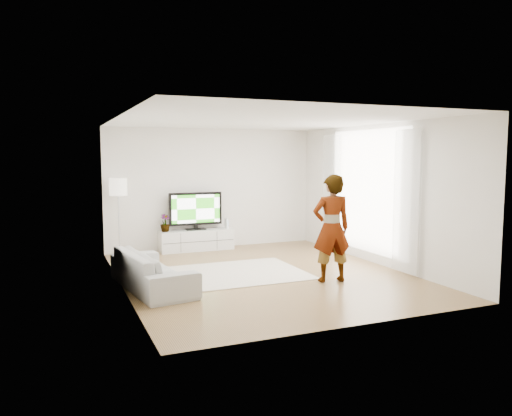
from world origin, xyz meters
name	(u,v)px	position (x,y,z in m)	size (l,w,h in m)	color
floor	(263,275)	(0.00, 0.00, 0.00)	(6.00, 6.00, 0.00)	olive
ceiling	(263,120)	(0.00, 0.00, 2.80)	(6.00, 6.00, 0.00)	white
wall_left	(121,204)	(-2.50, 0.00, 1.40)	(0.02, 6.00, 2.80)	silver
wall_right	(378,195)	(2.50, 0.00, 1.40)	(0.02, 6.00, 2.80)	silver
wall_back	(212,189)	(0.00, 3.00, 1.40)	(5.00, 0.02, 2.80)	silver
wall_front	(357,218)	(0.00, -3.00, 1.40)	(5.00, 0.02, 2.80)	silver
window	(368,191)	(2.48, 0.30, 1.45)	(0.01, 2.60, 2.50)	white
curtain_near	(407,201)	(2.40, -1.00, 1.35)	(0.04, 0.70, 2.60)	white
curtain_far	(331,192)	(2.40, 1.60, 1.35)	(0.04, 0.70, 2.60)	white
media_console	(196,240)	(-0.48, 2.76, 0.24)	(1.69, 0.48, 0.48)	silver
television	(196,210)	(-0.48, 2.79, 0.94)	(1.24, 0.24, 0.86)	black
game_console	(227,223)	(0.27, 2.76, 0.59)	(0.05, 0.17, 0.22)	white
potted_plant	(165,223)	(-1.19, 2.77, 0.67)	(0.22, 0.22, 0.39)	#3F7238
rug	(229,274)	(-0.57, 0.27, 0.01)	(2.76, 1.99, 0.01)	beige
player	(331,228)	(0.88, -0.93, 0.94)	(0.67, 0.44, 1.85)	#334772
sofa	(153,270)	(-2.04, -0.18, 0.31)	(2.11, 0.82, 0.62)	#AFAFAA
floor_lamp	(118,190)	(-2.20, 2.70, 1.44)	(0.38, 0.38, 1.70)	silver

